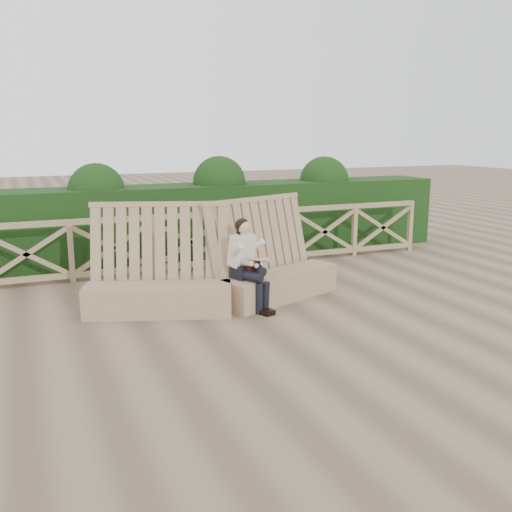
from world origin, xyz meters
name	(u,v)px	position (x,y,z in m)	size (l,w,h in m)	color
ground	(265,328)	(0.00, 0.00, 0.00)	(60.00, 60.00, 0.00)	brown
bench	(220,280)	(-0.21, 1.21, 0.39)	(4.06, 1.43, 1.58)	#84654B
woman	(247,261)	(0.12, 0.92, 0.72)	(0.53, 0.83, 1.34)	black
guardrail	(190,242)	(0.00, 3.50, 0.55)	(10.10, 0.09, 1.10)	#8E7552
hedge	(174,222)	(0.00, 4.70, 0.75)	(12.00, 1.20, 1.50)	black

